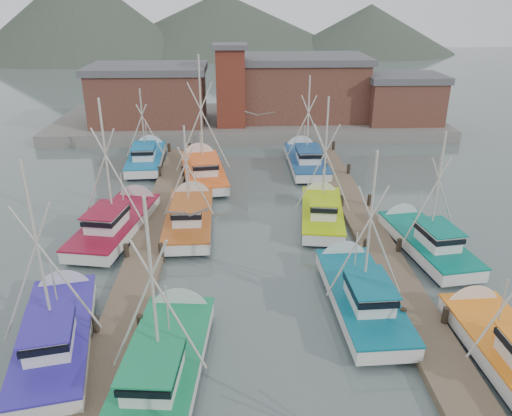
{
  "coord_description": "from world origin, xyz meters",
  "views": [
    {
      "loc": [
        -1.56,
        -20.82,
        14.46
      ],
      "look_at": [
        -0.4,
        6.72,
        2.6
      ],
      "focal_mm": 35.0,
      "sensor_mm": 36.0,
      "label": 1
    }
  ],
  "objects_px": {
    "lookout_tower": "(231,85)",
    "boat_12": "(203,170)",
    "boat_8": "(190,216)",
    "boat_4": "(165,361)"
  },
  "relations": [
    {
      "from": "boat_4",
      "to": "boat_12",
      "type": "bearing_deg",
      "value": 94.75
    },
    {
      "from": "lookout_tower",
      "to": "boat_12",
      "type": "height_order",
      "value": "boat_12"
    },
    {
      "from": "lookout_tower",
      "to": "boat_4",
      "type": "xyz_separation_m",
      "value": [
        -2.59,
        -37.45,
        -4.87
      ]
    },
    {
      "from": "lookout_tower",
      "to": "boat_8",
      "type": "xyz_separation_m",
      "value": [
        -2.74,
        -22.91,
        -4.87
      ]
    },
    {
      "from": "boat_4",
      "to": "boat_12",
      "type": "distance_m",
      "value": 24.04
    },
    {
      "from": "boat_4",
      "to": "boat_12",
      "type": "height_order",
      "value": "boat_12"
    },
    {
      "from": "boat_4",
      "to": "boat_12",
      "type": "xyz_separation_m",
      "value": [
        0.18,
        24.04,
        0.01
      ]
    },
    {
      "from": "boat_4",
      "to": "lookout_tower",
      "type": "bearing_deg",
      "value": 91.22
    },
    {
      "from": "boat_8",
      "to": "boat_12",
      "type": "height_order",
      "value": "boat_12"
    },
    {
      "from": "boat_4",
      "to": "boat_12",
      "type": "relative_size",
      "value": 0.89
    }
  ]
}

